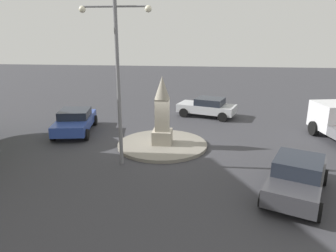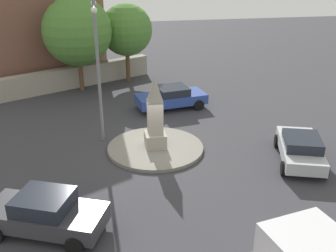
# 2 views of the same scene
# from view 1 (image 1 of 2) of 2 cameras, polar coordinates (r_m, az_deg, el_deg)

# --- Properties ---
(ground_plane) EXTENTS (80.00, 80.00, 0.00)m
(ground_plane) POSITION_cam_1_polar(r_m,az_deg,el_deg) (16.91, -1.02, -3.64)
(ground_plane) COLOR #38383D
(traffic_island) EXTENTS (4.75, 4.75, 0.17)m
(traffic_island) POSITION_cam_1_polar(r_m,az_deg,el_deg) (16.88, -1.02, -3.37)
(traffic_island) COLOR gray
(traffic_island) RESTS_ON ground
(monument) EXTENTS (1.01, 1.01, 3.57)m
(monument) POSITION_cam_1_polar(r_m,az_deg,el_deg) (16.37, -1.05, 2.21)
(monument) COLOR #9E9687
(monument) RESTS_ON traffic_island
(streetlamp) EXTENTS (3.00, 0.28, 7.39)m
(streetlamp) POSITION_cam_1_polar(r_m,az_deg,el_deg) (13.74, -9.10, 10.52)
(streetlamp) COLOR slate
(streetlamp) RESTS_ON ground
(car_silver_parked_left) EXTENTS (4.37, 2.95, 1.35)m
(car_silver_parked_left) POSITION_cam_1_polar(r_m,az_deg,el_deg) (22.74, 7.13, 3.46)
(car_silver_parked_left) COLOR #B7BABF
(car_silver_parked_left) RESTS_ON ground
(car_dark_grey_near_island) EXTENTS (3.21, 4.48, 1.50)m
(car_dark_grey_near_island) POSITION_cam_1_polar(r_m,az_deg,el_deg) (12.69, 22.31, -8.45)
(car_dark_grey_near_island) COLOR #38383D
(car_dark_grey_near_island) RESTS_ON ground
(car_blue_parked_right) EXTENTS (2.64, 4.53, 1.38)m
(car_blue_parked_right) POSITION_cam_1_polar(r_m,az_deg,el_deg) (19.81, -16.45, 0.92)
(car_blue_parked_right) COLOR #2D479E
(car_blue_parked_right) RESTS_ON ground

